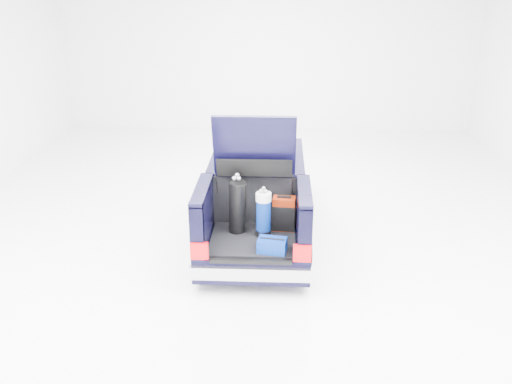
{
  "coord_description": "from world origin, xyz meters",
  "views": [
    {
      "loc": [
        0.4,
        -9.01,
        4.45
      ],
      "look_at": [
        0.0,
        -0.5,
        0.98
      ],
      "focal_mm": 38.0,
      "sensor_mm": 36.0,
      "label": 1
    }
  ],
  "objects_px": {
    "red_suitcase": "(284,214)",
    "blue_duffel": "(272,245)",
    "black_golf_bag": "(237,207)",
    "blue_golf_bag": "(263,214)",
    "car": "(258,195)"
  },
  "relations": [
    {
      "from": "red_suitcase",
      "to": "blue_duffel",
      "type": "xyz_separation_m",
      "value": [
        -0.17,
        -0.76,
        -0.17
      ]
    },
    {
      "from": "car",
      "to": "black_golf_bag",
      "type": "relative_size",
      "value": 4.77
    },
    {
      "from": "blue_golf_bag",
      "to": "blue_duffel",
      "type": "xyz_separation_m",
      "value": [
        0.15,
        -0.53,
        -0.27
      ]
    },
    {
      "from": "blue_golf_bag",
      "to": "car",
      "type": "bearing_deg",
      "value": 104.89
    },
    {
      "from": "red_suitcase",
      "to": "blue_duffel",
      "type": "relative_size",
      "value": 1.27
    },
    {
      "from": "red_suitcase",
      "to": "blue_duffel",
      "type": "bearing_deg",
      "value": -98.33
    },
    {
      "from": "blue_duffel",
      "to": "car",
      "type": "bearing_deg",
      "value": 107.57
    },
    {
      "from": "car",
      "to": "blue_duffel",
      "type": "height_order",
      "value": "car"
    },
    {
      "from": "red_suitcase",
      "to": "blue_golf_bag",
      "type": "distance_m",
      "value": 0.4
    },
    {
      "from": "black_golf_bag",
      "to": "blue_golf_bag",
      "type": "bearing_deg",
      "value": -36.45
    },
    {
      "from": "red_suitcase",
      "to": "blue_golf_bag",
      "type": "bearing_deg",
      "value": -140.83
    },
    {
      "from": "blue_golf_bag",
      "to": "blue_duffel",
      "type": "height_order",
      "value": "blue_golf_bag"
    },
    {
      "from": "black_golf_bag",
      "to": "blue_golf_bag",
      "type": "xyz_separation_m",
      "value": [
        0.41,
        -0.09,
        -0.07
      ]
    },
    {
      "from": "car",
      "to": "red_suitcase",
      "type": "xyz_separation_m",
      "value": [
        0.48,
        -1.25,
        0.2
      ]
    },
    {
      "from": "black_golf_bag",
      "to": "blue_golf_bag",
      "type": "height_order",
      "value": "black_golf_bag"
    }
  ]
}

